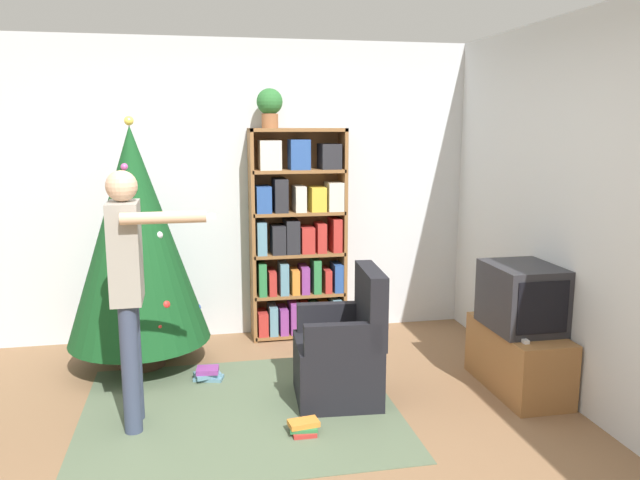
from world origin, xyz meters
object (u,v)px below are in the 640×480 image
object	(u,v)px
television	(522,297)
christmas_tree	(135,236)
bookshelf	(299,238)
standing_person	(128,279)
potted_plant	(270,105)
armchair	(343,354)

from	to	relation	value
television	christmas_tree	distance (m)	2.88
bookshelf	standing_person	world-z (taller)	bookshelf
christmas_tree	standing_person	bearing A→B (deg)	-87.52
christmas_tree	potted_plant	distance (m)	1.56
television	armchair	world-z (taller)	armchair
television	christmas_tree	xyz separation A→B (m)	(-2.68, 1.00, 0.35)
bookshelf	christmas_tree	xyz separation A→B (m)	(-1.34, -0.46, 0.15)
potted_plant	christmas_tree	bearing A→B (deg)	-156.78
christmas_tree	potted_plant	bearing A→B (deg)	23.22
potted_plant	television	bearing A→B (deg)	-42.91
television	potted_plant	xyz separation A→B (m)	(-1.58, 1.47, 1.35)
television	standing_person	bearing A→B (deg)	-179.40
bookshelf	christmas_tree	bearing A→B (deg)	-160.88
standing_person	bookshelf	bearing A→B (deg)	138.34
television	armchair	size ratio (longest dim) A/B	0.60
christmas_tree	standing_person	size ratio (longest dim) A/B	1.20
armchair	potted_plant	size ratio (longest dim) A/B	2.80
television	standing_person	distance (m)	2.65
bookshelf	armchair	size ratio (longest dim) A/B	2.01
christmas_tree	potted_plant	size ratio (longest dim) A/B	5.89
armchair	standing_person	distance (m)	1.52
television	armchair	xyz separation A→B (m)	(-1.26, 0.10, -0.36)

